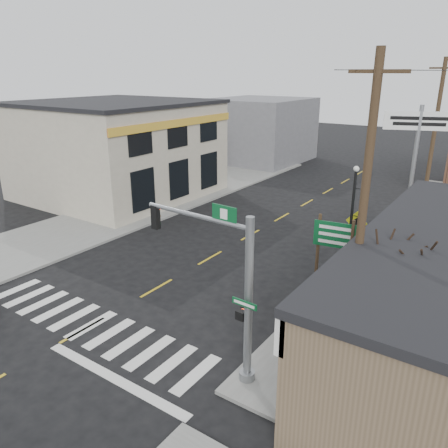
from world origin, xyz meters
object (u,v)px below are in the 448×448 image
Objects in this scene: utility_pole_near at (362,217)px; lamp_post at (353,211)px; guide_sign at (334,242)px; utility_pole_far at (433,138)px; traffic_signal_pole at (230,279)px; bare_tree at (405,246)px; fire_hydrant at (363,316)px; dance_center_sign at (417,143)px.

lamp_post is at bearing 116.97° from utility_pole_near.
utility_pole_far is (1.21, 12.97, 2.97)m from guide_sign.
bare_tree is at bearing 40.91° from traffic_signal_pole.
bare_tree is 0.55× the size of utility_pole_near.
bare_tree reaches higher than fire_hydrant.
bare_tree is (4.03, 3.15, 0.89)m from traffic_signal_pole.
utility_pole_far is (-0.99, 15.48, 4.56)m from fire_hydrant.
bare_tree is at bearing -99.40° from dance_center_sign.
utility_pole_near reaches higher than fire_hydrant.
lamp_post is (-2.14, 4.53, 2.46)m from fire_hydrant.
traffic_signal_pole is at bearing -101.74° from guide_sign.
utility_pole_far reaches higher than guide_sign.
traffic_signal_pole is at bearing -117.70° from dance_center_sign.
dance_center_sign is (-0.79, 9.48, 5.06)m from fire_hydrant.
utility_pole_near is at bearing -71.47° from guide_sign.
guide_sign is 7.91m from dance_center_sign.
lamp_post is 0.95× the size of bare_tree.
dance_center_sign is 1.41× the size of bare_tree.
lamp_post reaches higher than fire_hydrant.
lamp_post is 0.52× the size of utility_pole_near.
lamp_post is 7.40m from utility_pole_near.
guide_sign is 0.32× the size of utility_pole_far.
dance_center_sign is at bearing 72.78° from lamp_post.
utility_pole_far is at bearing 71.44° from dance_center_sign.
guide_sign reaches higher than fire_hydrant.
lamp_post reaches higher than guide_sign.
dance_center_sign is at bearing -85.71° from utility_pole_far.
fire_hydrant is (2.20, -2.52, -1.59)m from guide_sign.
guide_sign is 0.33× the size of utility_pole_near.
utility_pole_near reaches higher than traffic_signal_pole.
utility_pole_far reaches higher than fire_hydrant.
traffic_signal_pole reaches higher than lamp_post.
utility_pole_far reaches higher than utility_pole_near.
fire_hydrant is 0.15× the size of bare_tree.
dance_center_sign reaches higher than lamp_post.
lamp_post is 0.68× the size of dance_center_sign.
dance_center_sign is 6.03m from utility_pole_far.
utility_pole_far is at bearing 97.86° from bare_tree.
fire_hydrant is at bearing 102.93° from utility_pole_near.
traffic_signal_pole is 0.55× the size of utility_pole_far.
fire_hydrant is at bearing 128.40° from bare_tree.
lamp_post is 5.75m from dance_center_sign.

